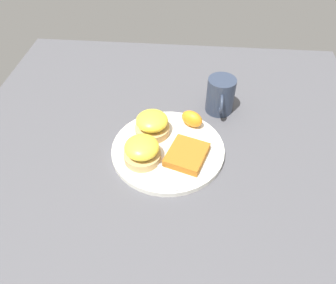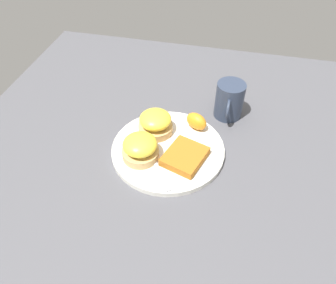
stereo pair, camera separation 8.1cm
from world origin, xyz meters
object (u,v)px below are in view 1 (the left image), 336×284
orange_wedge (192,119)px  fork (150,155)px  sandwich_benedict_left (152,124)px  sandwich_benedict_right (142,151)px  cup (220,95)px  hashbrown_patty (187,155)px

orange_wedge → fork: size_ratio=0.32×
fork → sandwich_benedict_left: bearing=-177.8°
sandwich_benedict_right → cup: 0.29m
sandwich_benedict_left → sandwich_benedict_right: bearing=-7.4°
hashbrown_patty → fork: bearing=-88.1°
sandwich_benedict_right → fork: size_ratio=0.48×
hashbrown_patty → cup: size_ratio=0.91×
sandwich_benedict_right → orange_wedge: bearing=139.6°
sandwich_benedict_left → cup: size_ratio=0.81×
fork → hashbrown_patty: bearing=91.9°
hashbrown_patty → sandwich_benedict_left: bearing=-130.7°
hashbrown_patty → cup: 0.22m
sandwich_benedict_right → cup: size_ratio=0.81×
orange_wedge → fork: 0.16m
sandwich_benedict_left → fork: sandwich_benedict_left is taller
sandwich_benedict_right → orange_wedge: (-0.13, 0.11, -0.01)m
hashbrown_patty → fork: (0.00, -0.09, -0.01)m
fork → cup: 0.27m
sandwich_benedict_left → cup: (-0.13, 0.18, 0.01)m
fork → sandwich_benedict_right: bearing=-53.4°
sandwich_benedict_left → cup: cup is taller
sandwich_benedict_left → sandwich_benedict_right: same height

